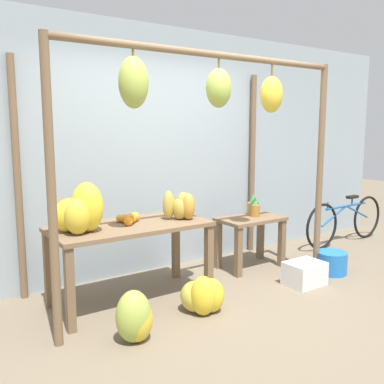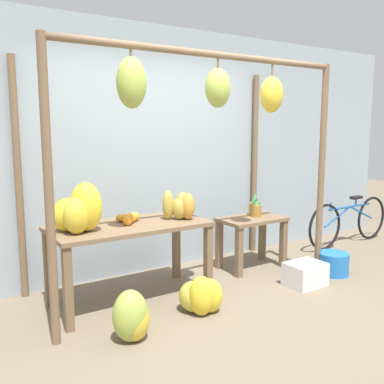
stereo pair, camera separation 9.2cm
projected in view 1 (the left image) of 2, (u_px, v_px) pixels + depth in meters
The scene contains 14 objects.
ground_plane at pixel (236, 315), 3.84m from camera, with size 20.00×20.00×0.00m, color #756651.
shop_wall_back at pixel (151, 151), 4.91m from camera, with size 8.00×0.08×2.80m.
stall_awning at pixel (196, 124), 4.04m from camera, with size 3.04×1.27×2.34m.
display_table_main at pixel (130, 236), 4.06m from camera, with size 1.50×0.72×0.76m.
display_table_side at pixel (250, 230), 5.09m from camera, with size 0.78×0.47×0.61m.
banana_pile_on_table at pixel (80, 211), 3.71m from camera, with size 0.46×0.41×0.44m.
orange_pile at pixel (130, 219), 4.09m from camera, with size 0.23×0.26×0.09m.
pineapple_cluster at pixel (254, 207), 5.16m from camera, with size 0.17×0.21×0.27m.
banana_pile_ground_left at pixel (135, 318), 3.33m from camera, with size 0.35×0.31×0.42m.
banana_pile_ground_right at pixel (202, 296), 3.86m from camera, with size 0.44×0.43×0.36m.
fruit_crate_white at pixel (304, 273), 4.56m from camera, with size 0.40×0.31×0.25m.
blue_bucket at pixel (332, 263), 4.92m from camera, with size 0.35×0.35×0.25m.
parked_bicycle at pixel (346, 220), 6.16m from camera, with size 1.71×0.09×0.69m.
papaya_pile at pixel (181, 206), 4.24m from camera, with size 0.33×0.29×0.29m.
Camera 1 is at (-2.35, -2.79, 1.67)m, focal length 40.00 mm.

